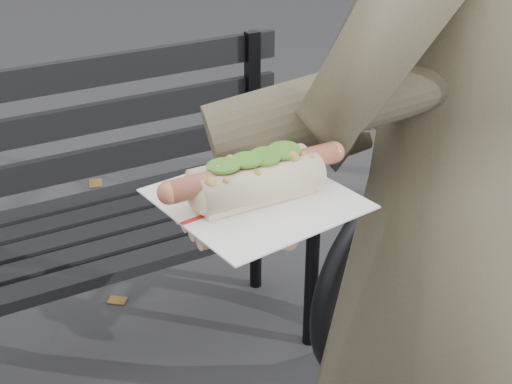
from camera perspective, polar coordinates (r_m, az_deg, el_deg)
park_bench at (r=1.92m, az=-16.80°, el=-1.67°), size 1.50×0.44×0.88m
person at (r=1.17m, az=14.54°, el=-2.51°), size 0.71×0.55×1.73m
held_hotdog at (r=0.91m, az=8.55°, el=6.46°), size 0.63×0.32×0.20m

